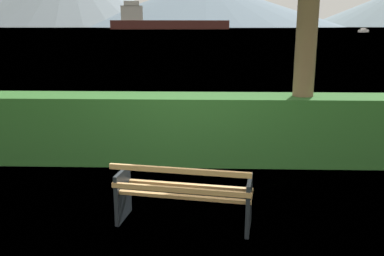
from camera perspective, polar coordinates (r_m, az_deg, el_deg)
ground_plane at (r=5.60m, az=-1.04°, el=-12.84°), size 1400.00×1400.00×0.00m
water_surface at (r=311.51m, az=1.89°, el=13.44°), size 620.00×620.00×0.00m
park_bench at (r=5.37m, az=-1.19°, el=-9.05°), size 1.81×0.84×0.87m
hedge_row at (r=7.82m, az=-0.10°, el=-0.09°), size 11.10×0.88×1.26m
cargo_ship_large at (r=258.29m, az=-4.27°, el=14.32°), size 71.20×19.48×16.11m
fishing_boat_near at (r=161.67m, az=22.39°, el=12.20°), size 5.24×6.10×1.52m
distant_hills at (r=580.45m, az=-0.42°, el=17.01°), size 724.44×354.56×85.57m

